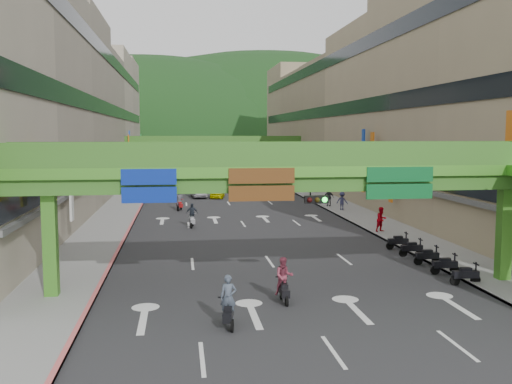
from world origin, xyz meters
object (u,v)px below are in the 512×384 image
at_px(overpass_near, 312,183).
at_px(scooter_rider_mid, 284,279).
at_px(car_silver, 199,191).
at_px(pedestrian_red, 381,221).
at_px(scooter_rider_near, 228,303).
at_px(car_yellow, 217,192).

relative_size(overpass_near, scooter_rider_mid, 13.63).
height_order(car_silver, pedestrian_red, pedestrian_red).
xyz_separation_m(scooter_rider_near, pedestrian_red, (13.16, 19.23, -0.04)).
height_order(scooter_rider_near, pedestrian_red, scooter_rider_near).
distance_m(scooter_rider_near, pedestrian_red, 23.30).
bearing_deg(car_silver, scooter_rider_mid, -91.95).
relative_size(scooter_rider_mid, car_silver, 0.45).
xyz_separation_m(scooter_rider_near, car_yellow, (2.53, 44.56, -0.31)).
xyz_separation_m(car_yellow, pedestrian_red, (10.64, -25.33, 0.27)).
xyz_separation_m(scooter_rider_mid, car_yellow, (-0.19, 41.66, -0.41)).
bearing_deg(scooter_rider_mid, scooter_rider_near, -133.14).
bearing_deg(overpass_near, pedestrian_red, 59.16).
xyz_separation_m(scooter_rider_near, scooter_rider_mid, (2.72, 2.90, 0.09)).
xyz_separation_m(scooter_rider_near, car_silver, (0.37, 45.31, -0.22)).
distance_m(car_silver, car_yellow, 2.29).
distance_m(overpass_near, pedestrian_red, 17.82).
bearing_deg(pedestrian_red, overpass_near, -143.10).
xyz_separation_m(overpass_near, scooter_rider_mid, (-1.57, -1.48, -4.15)).
height_order(car_silver, car_yellow, car_silver).
bearing_deg(scooter_rider_near, car_silver, 89.54).
relative_size(car_silver, car_yellow, 1.18).
bearing_deg(scooter_rider_near, car_yellow, 86.76).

